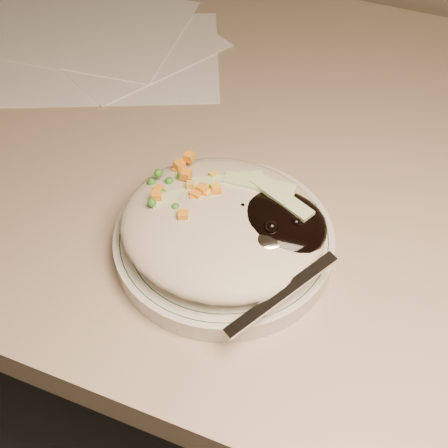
% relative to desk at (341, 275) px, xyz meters
% --- Properties ---
extents(desk, '(1.40, 0.70, 0.74)m').
position_rel_desk_xyz_m(desk, '(0.00, 0.00, 0.00)').
color(desk, tan).
rests_on(desk, ground).
extents(plate, '(0.21, 0.21, 0.02)m').
position_rel_desk_xyz_m(plate, '(-0.10, -0.17, 0.21)').
color(plate, silver).
rests_on(plate, desk).
extents(plate_rim, '(0.20, 0.20, 0.00)m').
position_rel_desk_xyz_m(plate_rim, '(-0.10, -0.17, 0.22)').
color(plate_rim, '#144723').
rests_on(plate_rim, plate).
extents(meal, '(0.21, 0.19, 0.05)m').
position_rel_desk_xyz_m(meal, '(-0.10, -0.17, 0.24)').
color(meal, '#B1A790').
rests_on(meal, plate).
extents(papers, '(0.42, 0.39, 0.00)m').
position_rel_desk_xyz_m(papers, '(-0.41, 0.12, 0.20)').
color(papers, white).
rests_on(papers, desk).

